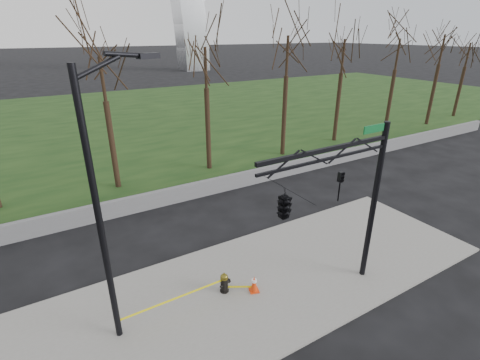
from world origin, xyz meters
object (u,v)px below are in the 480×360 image
traffic_cone (254,284)px  street_light (104,196)px  fire_hydrant (224,283)px  traffic_signal_mast (305,197)px

traffic_cone → street_light: (-4.37, 0.55, 4.27)m
fire_hydrant → traffic_cone: 1.05m
fire_hydrant → street_light: bearing=162.8°
traffic_cone → traffic_signal_mast: size_ratio=0.11×
traffic_cone → street_light: street_light is taller
street_light → traffic_signal_mast: (5.22, -1.87, -0.55)m
traffic_cone → traffic_signal_mast: bearing=-57.0°
fire_hydrant → street_light: 5.47m
fire_hydrant → traffic_cone: bearing=-47.5°
fire_hydrant → street_light: street_light is taller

